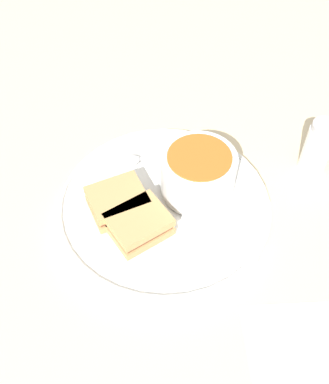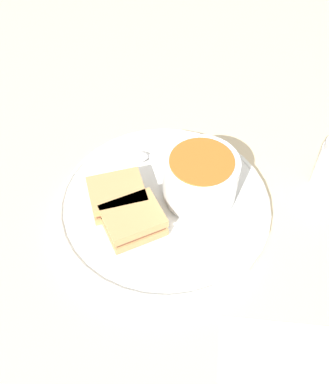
{
  "view_description": "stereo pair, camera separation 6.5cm",
  "coord_description": "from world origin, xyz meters",
  "px_view_note": "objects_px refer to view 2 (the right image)",
  "views": [
    {
      "loc": [
        -0.4,
        -0.08,
        0.55
      ],
      "look_at": [
        0.0,
        0.0,
        0.04
      ],
      "focal_mm": 42.0,
      "sensor_mm": 36.0,
      "label": 1
    },
    {
      "loc": [
        -0.39,
        -0.15,
        0.55
      ],
      "look_at": [
        0.0,
        0.0,
        0.04
      ],
      "focal_mm": 42.0,
      "sensor_mm": 36.0,
      "label": 2
    }
  ],
  "objects_px": {
    "soup_bowl": "(200,177)",
    "sandwich_half_near": "(117,195)",
    "spoon": "(145,156)",
    "sandwich_half_far": "(133,220)"
  },
  "relations": [
    {
      "from": "spoon",
      "to": "sandwich_half_far",
      "type": "bearing_deg",
      "value": 71.54
    },
    {
      "from": "sandwich_half_far",
      "to": "sandwich_half_near",
      "type": "bearing_deg",
      "value": 50.54
    },
    {
      "from": "spoon",
      "to": "sandwich_half_far",
      "type": "distance_m",
      "value": 0.14
    },
    {
      "from": "sandwich_half_near",
      "to": "sandwich_half_far",
      "type": "distance_m",
      "value": 0.05
    },
    {
      "from": "sandwich_half_near",
      "to": "sandwich_half_far",
      "type": "relative_size",
      "value": 1.0
    },
    {
      "from": "soup_bowl",
      "to": "sandwich_half_near",
      "type": "height_order",
      "value": "soup_bowl"
    },
    {
      "from": "sandwich_half_near",
      "to": "spoon",
      "type": "bearing_deg",
      "value": -1.17
    },
    {
      "from": "soup_bowl",
      "to": "sandwich_half_far",
      "type": "relative_size",
      "value": 1.07
    },
    {
      "from": "spoon",
      "to": "sandwich_half_far",
      "type": "relative_size",
      "value": 1.09
    },
    {
      "from": "spoon",
      "to": "soup_bowl",
      "type": "bearing_deg",
      "value": 125.52
    }
  ]
}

